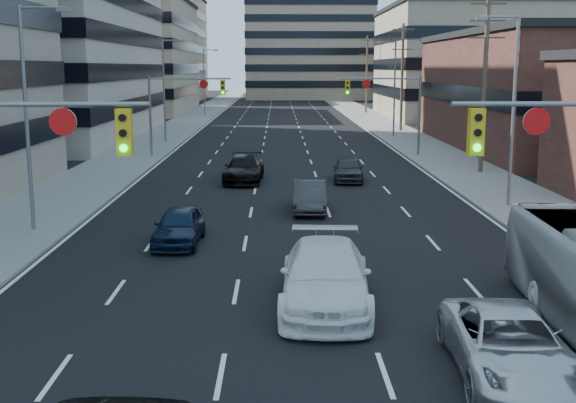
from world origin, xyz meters
The scene contains 23 objects.
road_surface centered at (0.00, 130.00, 0.01)m, with size 18.00×300.00×0.02m, color black.
sidewalk_left centered at (-11.50, 130.00, 0.07)m, with size 5.00×300.00×0.15m, color slate.
sidewalk_right centered at (11.50, 130.00, 0.07)m, with size 5.00×300.00×0.15m, color slate.
office_left_far centered at (-24.00, 100.00, 8.00)m, with size 20.00×30.00×16.00m, color gray.
office_right_far centered at (25.00, 88.00, 7.00)m, with size 22.00×28.00×14.00m, color gray.
bg_block_left centered at (-28.00, 140.00, 10.00)m, with size 24.00×24.00×20.00m, color #ADA089.
bg_block_right centered at (32.00, 130.00, 6.00)m, with size 22.00×22.00×12.00m, color gray.
signal_far_left centered at (-7.68, 45.00, 4.30)m, with size 6.09×0.33×6.00m.
signal_far_right centered at (7.68, 45.00, 4.30)m, with size 6.09×0.33×6.00m.
utility_pole_block centered at (12.20, 36.00, 5.78)m, with size 2.20×0.28×11.00m.
utility_pole_midblock centered at (12.20, 66.00, 5.78)m, with size 2.20×0.28×11.00m.
utility_pole_distant centered at (12.20, 96.00, 5.78)m, with size 2.20×0.28×11.00m.
streetlight_left_near centered at (-10.34, 20.00, 5.05)m, with size 2.03×0.22×9.00m.
streetlight_left_mid centered at (-10.34, 55.00, 5.05)m, with size 2.03×0.22×9.00m.
streetlight_left_far centered at (-10.34, 90.00, 5.05)m, with size 2.03×0.22×9.00m.
streetlight_right_near centered at (10.34, 25.00, 5.05)m, with size 2.03×0.22×9.00m.
streetlight_right_far centered at (10.34, 60.00, 5.05)m, with size 2.03×0.22×9.00m.
white_van centered at (0.79, 10.63, 0.88)m, with size 2.47×6.07×1.76m, color white.
silver_suv centered at (4.48, 5.95, 0.72)m, with size 2.38×5.15×1.43m, color silver.
sedan_blue centered at (-4.29, 17.94, 0.71)m, with size 1.67×4.16×1.42m, color black.
sedan_grey_center centered at (0.93, 24.24, 0.71)m, with size 1.50×4.30×1.42m, color #2D2D2F.
sedan_black_far centered at (-2.53, 33.04, 0.76)m, with size 2.14×5.26×1.53m, color black.
sedan_grey_right centered at (3.61, 33.25, 0.72)m, with size 1.70×4.21×1.44m, color #2B2B2D.
Camera 1 is at (-0.53, -8.79, 6.65)m, focal length 45.00 mm.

